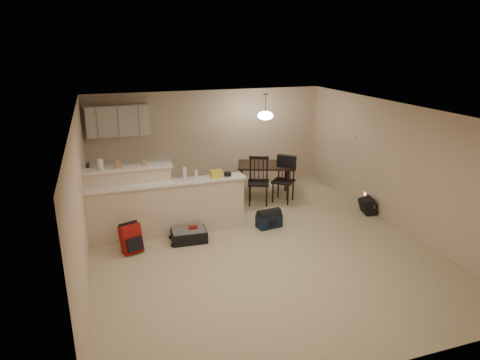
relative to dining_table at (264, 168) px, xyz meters
name	(u,v)px	position (x,y,z in m)	size (l,w,h in m)	color
room	(257,180)	(-1.10, -2.43, 0.55)	(7.00, 7.02, 2.50)	beige
breakfast_bar	(154,206)	(-2.86, -1.45, -0.09)	(3.08, 0.58, 1.39)	beige
upper_cabinets	(118,121)	(-3.30, 0.89, 1.20)	(1.40, 0.34, 0.70)	white
kitchen_counter	(132,181)	(-3.10, 0.76, -0.25)	(1.80, 0.60, 0.90)	white
thermostat	(354,138)	(1.88, -0.88, 0.80)	(0.02, 0.12, 0.12)	beige
jar	(100,164)	(-3.77, -1.31, 0.79)	(0.10, 0.10, 0.20)	silver
cereal_box	(118,164)	(-3.45, -1.31, 0.77)	(0.10, 0.07, 0.16)	#9A7F4F
small_box	(145,163)	(-2.97, -1.31, 0.75)	(0.08, 0.06, 0.12)	#9A7F4F
bottle_a	(185,174)	(-2.25, -1.53, 0.52)	(0.07, 0.07, 0.26)	silver
bottle_b	(196,175)	(-2.03, -1.53, 0.48)	(0.06, 0.06, 0.18)	silver
bag_lump	(216,174)	(-1.63, -1.53, 0.46)	(0.22, 0.18, 0.14)	#9A7F4F
pouch	(228,174)	(-1.39, -1.53, 0.43)	(0.12, 0.10, 0.08)	#9A7F4F
dining_table	(264,168)	(0.00, 0.00, 0.00)	(1.49, 1.24, 0.80)	black
pendant_lamp	(265,115)	(0.00, 0.00, 1.29)	(0.36, 0.36, 0.62)	brown
dining_chair_near	(258,181)	(-0.34, -0.51, -0.15)	(0.48, 0.46, 1.10)	black
dining_chair_far	(283,180)	(0.27, -0.54, -0.17)	(0.47, 0.44, 1.07)	black
suitcase	(189,236)	(-2.30, -1.95, -0.59)	(0.66, 0.43, 0.22)	black
red_backpack	(131,239)	(-3.37, -2.04, -0.44)	(0.35, 0.22, 0.52)	maroon
navy_duffel	(269,221)	(-0.61, -1.82, -0.57)	(0.50, 0.27, 0.27)	#111E36
black_daypack	(368,206)	(1.75, -1.82, -0.54)	(0.38, 0.27, 0.33)	black
cardboard_sheet	(368,207)	(1.75, -1.82, -0.56)	(0.38, 0.02, 0.29)	#9A7F4F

